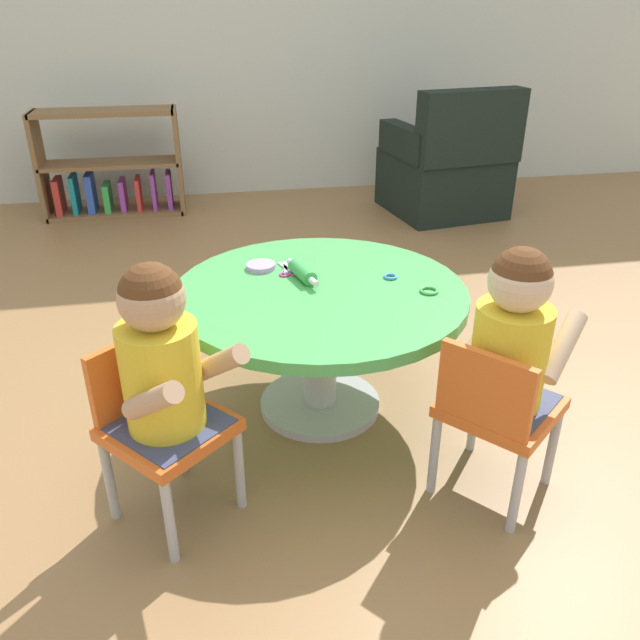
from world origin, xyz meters
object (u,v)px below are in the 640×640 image
(craft_scissors, at_px, (288,271))
(child_chair_left, at_px, (161,422))
(child_chair_right, at_px, (496,410))
(bookshelf_low, at_px, (111,172))
(armchair_dark, at_px, (447,169))
(seated_child_left, at_px, (161,357))
(craft_table, at_px, (320,315))
(seated_child_right, at_px, (513,336))
(rolling_pin, at_px, (302,272))

(craft_scissors, bearing_deg, child_chair_left, -127.32)
(child_chair_right, bearing_deg, bookshelf_low, 113.99)
(child_chair_left, height_order, armchair_dark, armchair_dark)
(child_chair_left, relative_size, seated_child_left, 1.05)
(craft_table, bearing_deg, armchair_dark, 59.07)
(craft_table, relative_size, craft_scissors, 7.25)
(armchair_dark, relative_size, craft_scissors, 6.19)
(child_chair_left, height_order, seated_child_right, seated_child_right)
(seated_child_right, height_order, rolling_pin, seated_child_right)
(seated_child_right, xyz_separation_m, rolling_pin, (-0.49, 0.61, -0.02))
(seated_child_right, relative_size, craft_scissors, 3.71)
(seated_child_right, bearing_deg, craft_scissors, 128.06)
(bookshelf_low, height_order, craft_scissors, bookshelf_low)
(craft_table, height_order, armchair_dark, armchair_dark)
(armchair_dark, bearing_deg, bookshelf_low, 169.87)
(craft_table, xyz_separation_m, child_chair_left, (-0.53, -0.42, -0.08))
(child_chair_left, xyz_separation_m, seated_child_right, (0.97, -0.09, 0.23))
(craft_table, bearing_deg, child_chair_left, -141.49)
(seated_child_left, bearing_deg, child_chair_right, -5.51)
(armchair_dark, bearing_deg, seated_child_left, -124.57)
(bookshelf_low, bearing_deg, craft_table, -69.27)
(seated_child_right, distance_m, armchair_dark, 2.80)
(rolling_pin, distance_m, craft_scissors, 0.08)
(craft_table, height_order, rolling_pin, rolling_pin)
(seated_child_left, relative_size, child_chair_right, 0.95)
(bookshelf_low, relative_size, craft_scissors, 6.77)
(bookshelf_low, bearing_deg, child_chair_left, -81.71)
(rolling_pin, xyz_separation_m, craft_scissors, (-0.04, 0.07, -0.02))
(seated_child_left, xyz_separation_m, rolling_pin, (0.46, 0.54, -0.02))
(child_chair_right, bearing_deg, seated_child_left, 174.49)
(craft_table, bearing_deg, seated_child_right, -49.45)
(bookshelf_low, xyz_separation_m, craft_scissors, (0.88, -2.39, 0.19))
(craft_table, height_order, craft_scissors, craft_scissors)
(bookshelf_low, bearing_deg, craft_scissors, -69.84)
(child_chair_right, xyz_separation_m, rolling_pin, (-0.46, 0.63, 0.20))
(child_chair_right, bearing_deg, craft_table, 127.19)
(child_chair_left, xyz_separation_m, armchair_dark, (1.82, 2.57, 0.00))
(seated_child_right, xyz_separation_m, craft_scissors, (-0.53, 0.67, -0.05))
(child_chair_right, distance_m, seated_child_right, 0.23)
(armchair_dark, height_order, rolling_pin, armchair_dark)
(craft_table, distance_m, child_chair_left, 0.68)
(seated_child_left, height_order, child_chair_right, seated_child_left)
(seated_child_left, height_order, rolling_pin, seated_child_left)
(bookshelf_low, xyz_separation_m, rolling_pin, (0.92, -2.46, 0.21))
(child_chair_left, xyz_separation_m, craft_scissors, (0.44, 0.58, 0.18))
(child_chair_left, relative_size, armchair_dark, 0.63)
(seated_child_right, height_order, bookshelf_low, seated_child_right)
(seated_child_right, bearing_deg, rolling_pin, 128.76)
(seated_child_left, bearing_deg, rolling_pin, 49.76)
(armchair_dark, height_order, craft_scissors, armchair_dark)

